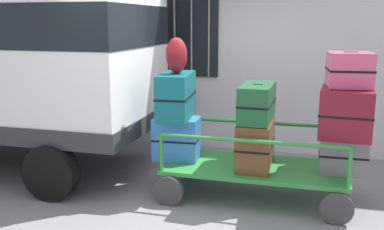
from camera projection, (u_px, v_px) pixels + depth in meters
name	position (u px, v px, depth m)	size (l,w,h in m)	color
ground_plane	(186.00, 195.00, 5.57)	(40.00, 40.00, 0.00)	gray
building_wall	(225.00, 1.00, 7.27)	(12.00, 0.38, 5.00)	silver
luggage_cart	(255.00, 171.00, 5.45)	(2.29, 1.12, 0.41)	#2D8438
cart_railing	(256.00, 136.00, 5.35)	(2.18, 0.98, 0.47)	#2D8438
suitcase_left_bottom	(177.00, 138.00, 5.66)	(0.60, 0.43, 0.55)	#3372C6
suitcase_left_middle	(176.00, 96.00, 5.53)	(0.46, 0.84, 0.58)	#0F5960
suitcase_midleft_bottom	(255.00, 144.00, 5.34)	(0.41, 0.75, 0.58)	brown
suitcase_midleft_middle	(257.00, 102.00, 5.28)	(0.39, 0.82, 0.45)	#194C28
suitcase_center_bottom	(343.00, 155.00, 5.10)	(0.55, 0.29, 0.47)	slate
suitcase_center_middle	(346.00, 111.00, 5.04)	(0.64, 0.88, 0.56)	maroon
suitcase_center_top	(349.00, 70.00, 4.94)	(0.52, 0.55, 0.40)	#CC4C72
backpack	(176.00, 56.00, 5.37)	(0.27, 0.22, 0.44)	maroon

